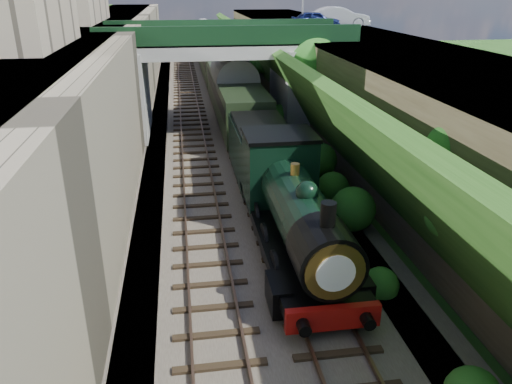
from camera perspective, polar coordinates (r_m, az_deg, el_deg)
name	(u,v)px	position (r m, az deg, el deg)	size (l,w,h in m)	color
trackbed	(226,148)	(31.17, -3.42, 5.06)	(10.00, 90.00, 0.20)	#473F38
retaining_wall	(131,96)	(30.34, -14.14, 10.58)	(1.00, 90.00, 7.00)	#756B56
street_plateau_left	(68,98)	(30.87, -20.70, 10.01)	(6.00, 90.00, 7.00)	#262628
street_plateau_right	(377,95)	(32.62, 13.61, 10.76)	(8.00, 90.00, 6.25)	#262628
embankment_slope	(312,111)	(29.78, 6.40, 9.22)	(4.07, 90.00, 6.36)	#1E4714
track_left	(194,147)	(31.02, -7.12, 5.12)	(2.50, 90.00, 0.20)	black
track_right	(245,145)	(31.25, -1.22, 5.42)	(2.50, 90.00, 0.20)	black
road_bridge	(233,72)	(34.23, -2.61, 13.50)	(16.00, 6.40, 7.25)	gray
tree	(315,67)	(32.86, 6.73, 14.00)	(3.60, 3.80, 6.60)	black
car_blue	(315,20)	(41.90, 6.79, 18.95)	(1.58, 3.92, 1.34)	#121C52
car_silver	(338,17)	(43.16, 9.41, 19.11)	(1.71, 4.90, 1.62)	#A0A0A4
locomotive	(295,212)	(18.02, 4.44, -2.34)	(3.10, 10.22, 3.83)	black
tender	(262,156)	(24.84, 0.67, 4.17)	(2.70, 6.00, 3.05)	black
coach_front	(234,96)	(36.81, -2.54, 10.94)	(2.90, 18.00, 3.70)	black
coach_middle	(215,60)	(55.29, -4.74, 14.80)	(2.90, 18.00, 3.70)	black
coach_rear	(205,42)	(73.93, -5.87, 16.72)	(2.90, 18.00, 3.70)	black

